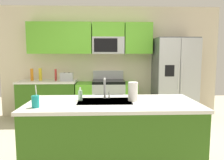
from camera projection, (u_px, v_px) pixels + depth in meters
ground_plane at (115, 154)px, 3.30m from camera, size 9.00×9.00×0.00m
kitchen_wall_unit at (104, 55)px, 5.19m from camera, size 5.20×0.43×2.60m
back_counter at (48, 100)px, 4.98m from camera, size 1.29×0.63×0.90m
range_oven at (107, 100)px, 5.03m from camera, size 1.36×0.61×1.10m
refrigerator at (174, 79)px, 4.97m from camera, size 0.90×0.76×1.85m
island_counter at (113, 136)px, 2.80m from camera, size 2.12×0.95×0.90m
toaster at (67, 77)px, 4.88m from camera, size 0.28×0.16×0.18m
pepper_mill at (56, 75)px, 4.92m from camera, size 0.05×0.05×0.26m
bottle_yellow at (40, 74)px, 4.94m from camera, size 0.07×0.07×0.28m
bottle_orange at (32, 75)px, 4.93m from camera, size 0.07×0.07×0.27m
sink_faucet at (105, 86)px, 2.91m from camera, size 0.09×0.22×0.28m
drink_cup_teal at (35, 101)px, 2.44m from camera, size 0.08×0.08×0.26m
soap_dispenser at (80, 95)px, 2.82m from camera, size 0.06×0.06×0.17m
paper_towel_roll at (133, 91)px, 2.80m from camera, size 0.12×0.12×0.24m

